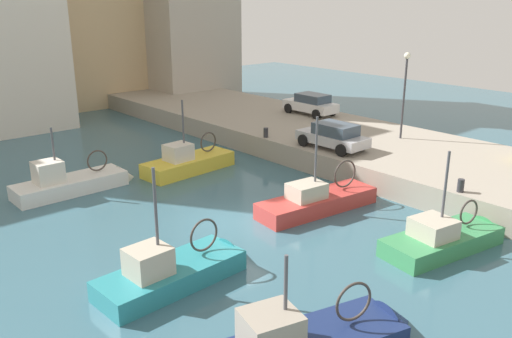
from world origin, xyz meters
name	(u,v)px	position (x,y,z in m)	size (l,w,h in m)	color
water_surface	(232,222)	(0.00, 0.00, 0.00)	(80.00, 80.00, 0.00)	#386070
quay_wall	(395,156)	(11.50, 0.00, 0.60)	(9.00, 56.00, 1.20)	#9E9384
fishing_boat_yellow	(194,168)	(2.81, 6.80, 0.12)	(5.97, 2.19, 4.71)	gold
fishing_boat_red	(322,206)	(3.88, -1.54, 0.12)	(6.61, 2.38, 4.95)	#BC3833
fishing_boat_green	(448,245)	(4.56, -7.19, 0.12)	(5.84, 2.70, 4.63)	#388951
fishing_boat_teal	(180,277)	(-4.32, -2.66, 0.12)	(5.80, 2.14, 4.94)	teal
fishing_boat_white	(77,188)	(-3.28, 7.85, 0.13)	(6.04, 2.00, 4.06)	white
parked_car_silver	(333,136)	(8.44, 1.88, 1.90)	(1.91, 3.90, 1.37)	#B7B7BC
parked_car_white	(311,104)	(13.90, 8.61, 1.92)	(1.86, 3.86, 1.42)	silver
mooring_bollard_south	(461,186)	(7.35, -6.00, 1.48)	(0.28, 0.28, 0.55)	#2D2D33
mooring_bollard_mid	(266,133)	(7.35, 6.00, 1.48)	(0.28, 0.28, 0.55)	#2D2D33
quay_streetlamp	(405,81)	(13.00, 0.76, 4.45)	(0.36, 0.36, 4.83)	#38383D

